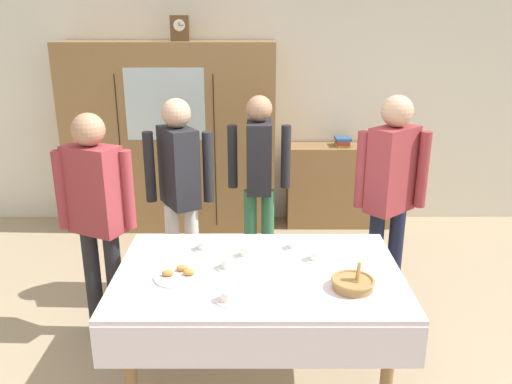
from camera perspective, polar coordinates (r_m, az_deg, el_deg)
The scene contains 21 objects.
ground_plane at distance 3.65m, azimuth 0.02°, elevation -17.83°, with size 12.00×12.00×0.00m, color tan.
back_wall at distance 5.65m, azimuth -0.12°, elevation 10.30°, with size 6.40×0.10×2.70m, color silver.
dining_table at distance 3.09m, azimuth 0.04°, elevation -10.53°, with size 1.66×1.08×0.76m.
wall_cabinet at distance 5.50m, azimuth -9.58°, elevation 5.80°, with size 2.15×0.46×1.94m.
mantel_clock at distance 5.34m, azimuth -8.60°, elevation 17.30°, with size 0.18×0.11×0.24m.
bookshelf_low at distance 5.69m, azimuth 8.94°, elevation 0.71°, with size 1.14×0.35×0.88m.
book_stack at distance 5.56m, azimuth 9.19°, elevation 5.49°, with size 0.16×0.21×0.09m.
tea_cup_mid_left at distance 3.24m, azimuth -1.25°, elevation -6.59°, with size 0.13×0.13×0.06m.
tea_cup_mid_right at distance 3.35m, azimuth 4.03°, elevation -5.75°, with size 0.13×0.13×0.06m.
tea_cup_far_left at distance 3.09m, azimuth -3.33°, elevation -7.88°, with size 0.13×0.13×0.06m.
tea_cup_center at distance 2.76m, azimuth -3.36°, elevation -11.36°, with size 0.13×0.13×0.06m.
tea_cup_back_edge at distance 3.21m, azimuth 6.29°, elevation -6.99°, with size 0.13×0.13×0.06m.
tea_cup_near_left at distance 3.34m, azimuth -5.94°, elevation -5.87°, with size 0.13×0.13×0.06m.
bread_basket at distance 2.92m, azimuth 10.30°, elevation -9.73°, with size 0.24×0.24×0.16m.
pastry_plate at distance 3.04m, azimuth -8.68°, elevation -8.97°, with size 0.28×0.28×0.05m.
spoon_front_edge at distance 3.44m, azimuth -10.50°, elevation -5.80°, with size 0.12×0.02×0.01m.
spoon_center at distance 2.92m, azimuth -2.46°, elevation -10.16°, with size 0.12×0.02×0.01m.
person_behind_table_right at distance 3.88m, azimuth 14.27°, elevation 0.72°, with size 0.52×0.39×1.67m.
person_beside_shelf at distance 3.99m, azimuth -8.63°, elevation 1.06°, with size 0.52×0.41×1.61m.
person_by_cabinet at distance 3.64m, azimuth -17.33°, elevation -1.56°, with size 0.52×0.34×1.60m.
person_behind_table_left at distance 4.34m, azimuth 0.08°, elevation 2.37°, with size 0.52×0.36×1.58m.
Camera 1 is at (-0.02, -2.94, 2.17)m, focal length 36.57 mm.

